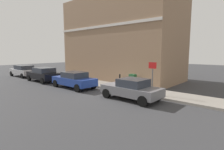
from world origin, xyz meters
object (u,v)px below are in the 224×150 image
Objects in this scene: car_silver at (24,71)px; car_grey at (132,89)px; car_blue at (74,80)px; utility_cabinet at (133,81)px; bollard_near_cabinet at (120,79)px; car_black at (44,74)px; street_sign at (152,73)px.

car_grey is at bearing 179.04° from car_silver.
car_blue reaches higher than utility_cabinet.
car_grey is 3.87× the size of bollard_near_cabinet.
car_black is at bearing 0.89° from car_blue.
car_silver reaches higher than utility_cabinet.
car_silver is at bearing 95.42° from street_sign.
car_black is 3.69× the size of utility_cabinet.
car_blue is 4.03m from bollard_near_cabinet.
utility_cabinet is at bearing -162.13° from car_black.
street_sign is at bearing -175.55° from car_silver.
car_grey is at bearing -177.71° from car_black.
car_silver is 1.91× the size of street_sign.
car_grey is 1.75× the size of street_sign.
car_silver is at bearing 1.17° from car_grey.
car_grey is 0.91× the size of car_silver.
car_silver reaches higher than car_grey.
car_blue is 1.01× the size of car_black.
car_black is (-0.24, 11.25, 0.07)m from car_grey.
street_sign is at bearing -163.96° from car_blue.
street_sign is (-1.08, -3.80, 0.96)m from bollard_near_cabinet.
car_grey is at bearing -146.69° from utility_cabinet.
car_silver is 4.24× the size of bollard_near_cabinet.
bollard_near_cabinet is (2.93, -2.78, -0.03)m from car_blue.
utility_cabinet is (2.88, -9.52, -0.10)m from car_black.
car_silver is 13.93m from bollard_near_cabinet.
utility_cabinet is 0.50× the size of street_sign.
car_silver is at bearing -0.67° from car_blue.
utility_cabinet is 1.47m from bollard_near_cabinet.
car_blue reaches higher than bollard_near_cabinet.
bollard_near_cabinet is (2.73, 3.20, -0.01)m from car_grey.
car_black is 1.85× the size of street_sign.
utility_cabinet is at bearing -55.52° from car_grey.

